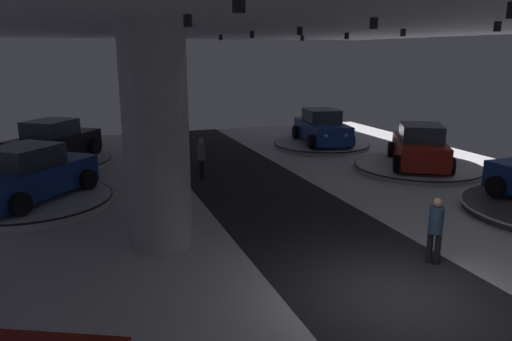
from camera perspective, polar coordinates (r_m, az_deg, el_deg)
name	(u,v)px	position (r m, az deg, el deg)	size (l,w,h in m)	color
ground	(402,301)	(10.23, 16.96, -14.65)	(24.00, 44.00, 0.06)	silver
ceiling_with_spotlights	(426,4)	(9.07, 19.58, 18.13)	(24.00, 44.00, 0.39)	silver
column_left	(156,138)	(11.85, -11.80, 3.85)	(1.58, 1.58, 5.50)	#ADADB2
display_platform_far_right	(418,167)	(20.84, 18.68, 0.36)	(5.15, 5.15, 0.23)	#B7B7BC
display_car_far_right	(420,147)	(20.63, 18.88, 2.67)	(3.72, 4.53, 1.71)	maroon
display_platform_far_left	(34,202)	(16.76, -24.92, -3.38)	(4.84, 4.84, 0.27)	silver
display_car_far_left	(30,175)	(16.52, -25.31, -0.48)	(4.09, 4.37, 1.71)	navy
display_platform_deep_left	(56,162)	(22.28, -22.67, 0.93)	(4.58, 4.58, 0.28)	silver
display_car_deep_left	(54,142)	(22.09, -22.93, 3.15)	(3.93, 4.46, 1.71)	black
display_platform_deep_right	(321,145)	(24.84, 7.80, 3.08)	(4.88, 4.88, 0.23)	#B7B7BC
display_car_deep_right	(322,128)	(24.73, 7.84, 5.05)	(2.76, 4.43, 1.71)	navy
visitor_walking_near	(436,227)	(11.70, 20.59, -6.26)	(0.32, 0.32, 1.59)	black
visitor_walking_far	(201,156)	(18.40, -6.52, 1.76)	(0.32, 0.32, 1.59)	black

